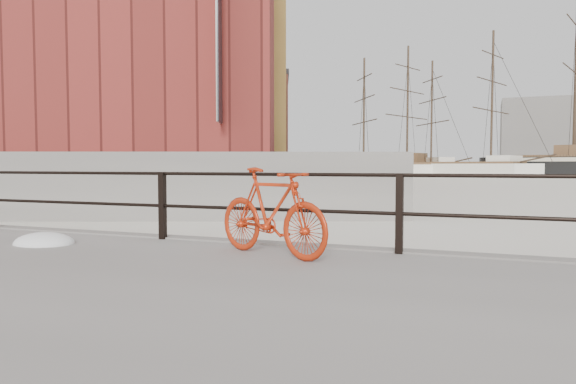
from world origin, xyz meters
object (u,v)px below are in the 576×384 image
Objects in this scene: bicycle at (271,212)px; workboat_far at (146,179)px; schooner_mid at (446,174)px; schooner_left at (398,174)px; workboat_near at (117,182)px.

bicycle is 51.00m from workboat_far.
bicycle is at bearing -60.32° from workboat_far.
schooner_mid reaches higher than workboat_far.
workboat_far is (-31.70, 39.95, -0.89)m from bicycle.
schooner_left is at bearing 52.91° from workboat_far.
schooner_mid is 2.61× the size of workboat_far.
schooner_left is at bearing -136.71° from schooner_mid.
bicycle is at bearing -65.09° from schooner_mid.
workboat_far is at bearing -150.30° from schooner_left.
workboat_far is (-27.87, -40.91, 0.00)m from schooner_mid.
schooner_mid is at bearing 46.98° from workboat_far.
workboat_near is at bearing -74.78° from workboat_far.
workboat_far reaches higher than bicycle.
schooner_left is 1.95× the size of workboat_near.
bicycle is 0.15× the size of workboat_far.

